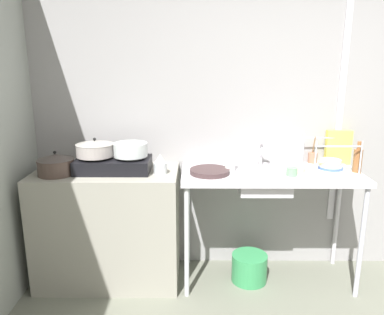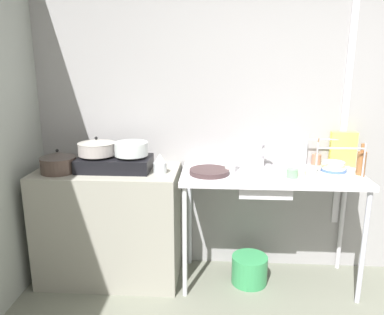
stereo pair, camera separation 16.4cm
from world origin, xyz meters
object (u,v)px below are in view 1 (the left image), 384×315
pot_on_left_burner (95,148)px  pot_on_right_burner (131,150)px  stove (114,164)px  utensil_jar (313,158)px  pot_beside_stove (56,164)px  bottle_by_rack (358,161)px  dish_rack (330,165)px  cereal_box (338,147)px  small_bowl_on_drainboard (297,170)px  frying_pan (210,171)px  faucet (262,148)px  bucket_on_floor (249,268)px  sink_basin (263,182)px  percolator (160,164)px  bottle_by_sink (230,159)px  cup_by_rack (292,172)px

pot_on_left_burner → pot_on_right_burner: 0.27m
stove → utensil_jar: (1.58, 0.22, -0.01)m
pot_on_left_burner → pot_beside_stove: bearing=-162.8°
pot_on_left_burner → bottle_by_rack: (1.96, -0.04, -0.08)m
dish_rack → cereal_box: 0.24m
small_bowl_on_drainboard → frying_pan: bearing=-177.0°
faucet → dish_rack: 0.53m
pot_on_left_burner → pot_on_right_burner: pot_on_left_burner is taller
bucket_on_floor → bottle_by_rack: bearing=-0.7°
sink_basin → frying_pan: (-0.40, -0.00, 0.08)m
stove → bottle_by_rack: (1.83, -0.04, 0.04)m
pot_on_left_burner → cereal_box: bearing=6.8°
sink_basin → utensil_jar: utensil_jar is taller
bottle_by_rack → utensil_jar: bottle_by_rack is taller
cereal_box → stove: bearing=-170.6°
pot_beside_stove → utensil_jar: size_ratio=1.15×
dish_rack → small_bowl_on_drainboard: 0.27m
percolator → bottle_by_sink: bearing=5.0°
cup_by_rack → cereal_box: bearing=36.5°
pot_beside_stove → percolator: 0.77m
pot_on_left_burner → bucket_on_floor: 1.54m
frying_pan → cup_by_rack: (0.60, -0.05, 0.01)m
utensil_jar → cereal_box: bearing=1.5°
bottle_by_rack → percolator: bearing=-179.4°
cereal_box → frying_pan: bearing=-162.9°
frying_pan → cup_by_rack: cup_by_rack is taller
dish_rack → bucket_on_floor: dish_rack is taller
sink_basin → frying_pan: frying_pan is taller
bottle_by_sink → pot_on_left_burner: bearing=179.4°
pot_beside_stove → percolator: size_ratio=1.80×
sink_basin → utensil_jar: 0.54m
dish_rack → small_bowl_on_drainboard: dish_rack is taller
cup_by_rack → bottle_by_sink: bearing=167.8°
bottle_by_sink → bottle_by_rack: 0.95m
stove → percolator: percolator is taller
bucket_on_floor → sink_basin: bearing=-13.3°
percolator → frying_pan: percolator is taller
pot_on_left_burner → pot_on_right_burner: bearing=0.0°
pot_on_right_burner → bottle_by_rack: bearing=-1.4°
pot_on_right_burner → frying_pan: 0.62m
sink_basin → bottle_by_rack: (0.70, 0.01, 0.16)m
pot_beside_stove → bucket_on_floor: (1.46, 0.05, -0.87)m
frying_pan → small_bowl_on_drainboard: bearing=3.0°
utensil_jar → frying_pan: bearing=-162.0°
percolator → utensil_jar: 1.25m
frying_pan → utensil_jar: utensil_jar is taller
sink_basin → frying_pan: 0.41m
dish_rack → pot_beside_stove: bearing=-176.4°
cup_by_rack → bottle_by_rack: 0.51m
pot_on_right_burner → sink_basin: (1.00, -0.05, -0.23)m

